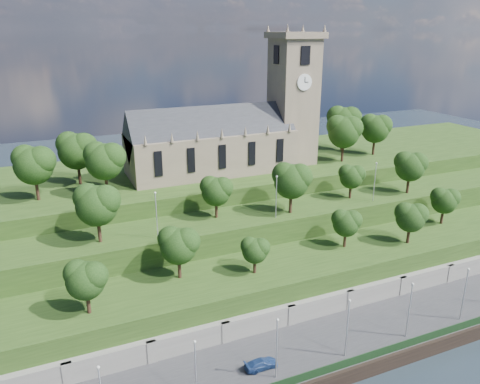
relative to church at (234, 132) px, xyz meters
name	(u,v)px	position (x,y,z in m)	size (l,w,h in m)	color
ground	(368,376)	(-0.79, -45.98, -22.52)	(320.00, 320.00, 0.00)	black
promenade	(341,342)	(-0.79, -39.98, -21.52)	(160.00, 12.00, 2.00)	#2D2D30
quay_wall	(369,369)	(-0.79, -46.03, -21.42)	(160.00, 0.50, 2.20)	black
fence	(367,356)	(-0.79, -45.38, -19.92)	(160.00, 0.10, 1.20)	#173418
retaining_wall	(318,310)	(-0.79, -34.01, -20.02)	(160.00, 2.10, 5.00)	slate
embankment_lower	(298,282)	(-0.79, -27.98, -18.52)	(160.00, 12.00, 8.00)	#233D14
embankment_upper	(267,243)	(-0.79, -16.98, -16.52)	(160.00, 10.00, 12.00)	#233D14
hilltop	(223,198)	(-0.79, 4.02, -15.02)	(160.00, 32.00, 15.00)	#233D14
church	(234,132)	(0.00, 0.00, 0.00)	(38.60, 12.35, 27.60)	#70614F
trees_lower	(293,232)	(-2.03, -27.86, -9.75)	(67.84, 9.03, 7.83)	black
trees_upper	(269,183)	(-1.11, -18.07, -4.92)	(63.32, 8.36, 8.96)	black
trees_hilltop	(240,138)	(0.80, -1.31, -0.96)	(76.69, 16.56, 10.34)	black
lamp_posts_promenade	(347,324)	(-2.79, -43.48, -15.77)	(60.36, 0.36, 8.28)	#B2B2B7
lamp_posts_upper	(276,193)	(-0.79, -19.98, -6.26)	(40.36, 0.36, 7.32)	#B2B2B7
car_right	(261,364)	(-13.68, -41.31, -19.90)	(1.75, 4.29, 1.25)	navy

